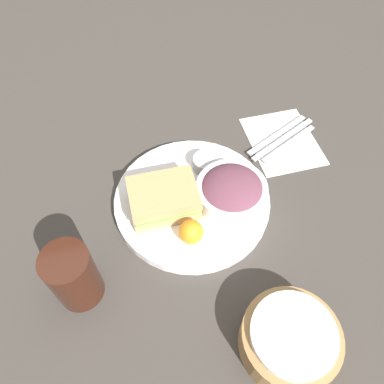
{
  "coord_description": "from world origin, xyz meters",
  "views": [
    {
      "loc": [
        0.11,
        0.41,
        0.64
      ],
      "look_at": [
        0.0,
        0.0,
        0.04
      ],
      "focal_mm": 35.0,
      "sensor_mm": 36.0,
      "label": 1
    }
  ],
  "objects_px": {
    "spoon": "(289,144)",
    "drink_glass": "(73,276)",
    "sandwich": "(164,198)",
    "salad_bowl": "(231,192)",
    "knife": "(283,139)",
    "plate": "(192,201)",
    "bread_basket": "(289,339)",
    "fork": "(277,135)",
    "dressing_cup": "(205,163)"
  },
  "relations": [
    {
      "from": "bread_basket",
      "to": "spoon",
      "type": "distance_m",
      "value": 0.44
    },
    {
      "from": "spoon",
      "to": "drink_glass",
      "type": "bearing_deg",
      "value": 179.99
    },
    {
      "from": "sandwich",
      "to": "spoon",
      "type": "distance_m",
      "value": 0.33
    },
    {
      "from": "dressing_cup",
      "to": "drink_glass",
      "type": "bearing_deg",
      "value": 35.44
    },
    {
      "from": "salad_bowl",
      "to": "spoon",
      "type": "bearing_deg",
      "value": -145.77
    },
    {
      "from": "sandwich",
      "to": "salad_bowl",
      "type": "relative_size",
      "value": 0.93
    },
    {
      "from": "salad_bowl",
      "to": "knife",
      "type": "distance_m",
      "value": 0.23
    },
    {
      "from": "bread_basket",
      "to": "spoon",
      "type": "relative_size",
      "value": 0.91
    },
    {
      "from": "sandwich",
      "to": "plate",
      "type": "bearing_deg",
      "value": -173.55
    },
    {
      "from": "knife",
      "to": "spoon",
      "type": "distance_m",
      "value": 0.02
    },
    {
      "from": "dressing_cup",
      "to": "spoon",
      "type": "xyz_separation_m",
      "value": [
        -0.21,
        -0.03,
        -0.03
      ]
    },
    {
      "from": "fork",
      "to": "knife",
      "type": "bearing_deg",
      "value": -90.0
    },
    {
      "from": "plate",
      "to": "sandwich",
      "type": "relative_size",
      "value": 2.42
    },
    {
      "from": "sandwich",
      "to": "drink_glass",
      "type": "bearing_deg",
      "value": 35.02
    },
    {
      "from": "sandwich",
      "to": "bread_basket",
      "type": "relative_size",
      "value": 0.84
    },
    {
      "from": "knife",
      "to": "drink_glass",
      "type": "bearing_deg",
      "value": -178.1
    },
    {
      "from": "fork",
      "to": "dressing_cup",
      "type": "bearing_deg",
      "value": 172.87
    },
    {
      "from": "spoon",
      "to": "dressing_cup",
      "type": "bearing_deg",
      "value": 163.06
    },
    {
      "from": "plate",
      "to": "spoon",
      "type": "distance_m",
      "value": 0.27
    },
    {
      "from": "sandwich",
      "to": "bread_basket",
      "type": "xyz_separation_m",
      "value": [
        -0.14,
        0.3,
        -0.02
      ]
    },
    {
      "from": "knife",
      "to": "spoon",
      "type": "bearing_deg",
      "value": -90.0
    },
    {
      "from": "salad_bowl",
      "to": "bread_basket",
      "type": "bearing_deg",
      "value": 90.97
    },
    {
      "from": "sandwich",
      "to": "fork",
      "type": "bearing_deg",
      "value": -154.89
    },
    {
      "from": "salad_bowl",
      "to": "dressing_cup",
      "type": "relative_size",
      "value": 2.64
    },
    {
      "from": "fork",
      "to": "spoon",
      "type": "relative_size",
      "value": 1.11
    },
    {
      "from": "salad_bowl",
      "to": "knife",
      "type": "relative_size",
      "value": 0.7
    },
    {
      "from": "dressing_cup",
      "to": "spoon",
      "type": "distance_m",
      "value": 0.21
    },
    {
      "from": "sandwich",
      "to": "salad_bowl",
      "type": "distance_m",
      "value": 0.13
    },
    {
      "from": "salad_bowl",
      "to": "knife",
      "type": "bearing_deg",
      "value": -141.19
    },
    {
      "from": "knife",
      "to": "bread_basket",
      "type": "bearing_deg",
      "value": -137.12
    },
    {
      "from": "salad_bowl",
      "to": "knife",
      "type": "height_order",
      "value": "salad_bowl"
    },
    {
      "from": "plate",
      "to": "drink_glass",
      "type": "bearing_deg",
      "value": 29.06
    },
    {
      "from": "plate",
      "to": "spoon",
      "type": "xyz_separation_m",
      "value": [
        -0.25,
        -0.1,
        -0.0
      ]
    },
    {
      "from": "salad_bowl",
      "to": "spoon",
      "type": "distance_m",
      "value": 0.22
    },
    {
      "from": "sandwich",
      "to": "knife",
      "type": "relative_size",
      "value": 0.66
    },
    {
      "from": "bread_basket",
      "to": "fork",
      "type": "relative_size",
      "value": 0.82
    },
    {
      "from": "sandwich",
      "to": "knife",
      "type": "height_order",
      "value": "sandwich"
    },
    {
      "from": "plate",
      "to": "sandwich",
      "type": "distance_m",
      "value": 0.07
    },
    {
      "from": "drink_glass",
      "to": "spoon",
      "type": "distance_m",
      "value": 0.54
    },
    {
      "from": "dressing_cup",
      "to": "fork",
      "type": "height_order",
      "value": "dressing_cup"
    },
    {
      "from": "dressing_cup",
      "to": "fork",
      "type": "bearing_deg",
      "value": -161.9
    },
    {
      "from": "drink_glass",
      "to": "bread_basket",
      "type": "height_order",
      "value": "drink_glass"
    },
    {
      "from": "plate",
      "to": "fork",
      "type": "distance_m",
      "value": 0.27
    },
    {
      "from": "plate",
      "to": "dressing_cup",
      "type": "xyz_separation_m",
      "value": [
        -0.05,
        -0.07,
        0.02
      ]
    },
    {
      "from": "drink_glass",
      "to": "bread_basket",
      "type": "distance_m",
      "value": 0.36
    },
    {
      "from": "sandwich",
      "to": "drink_glass",
      "type": "xyz_separation_m",
      "value": [
        0.18,
        0.12,
        0.01
      ]
    },
    {
      "from": "bread_basket",
      "to": "fork",
      "type": "bearing_deg",
      "value": -110.26
    },
    {
      "from": "bread_basket",
      "to": "spoon",
      "type": "bearing_deg",
      "value": -113.6
    },
    {
      "from": "salad_bowl",
      "to": "plate",
      "type": "bearing_deg",
      "value": -17.95
    },
    {
      "from": "drink_glass",
      "to": "bread_basket",
      "type": "bearing_deg",
      "value": 150.67
    }
  ]
}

